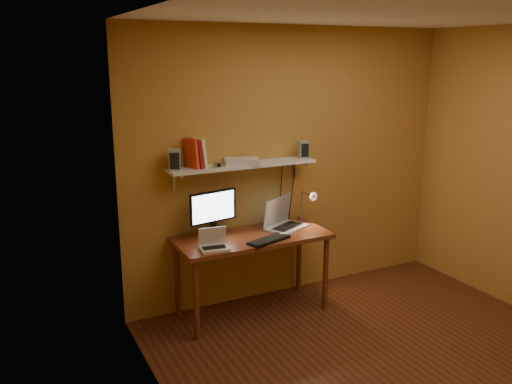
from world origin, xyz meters
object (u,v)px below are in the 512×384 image
netbook (213,243)px  router (242,161)px  speaker_left (175,160)px  monitor (213,211)px  keyboard (269,240)px  speaker_right (303,150)px  wall_shelf (243,166)px  mouse (283,234)px  laptop (283,220)px  shelf_camera (218,165)px  desk (252,245)px  desk_lamp (308,202)px

netbook → router: router is taller
netbook → speaker_left: 0.77m
monitor → speaker_left: size_ratio=2.54×
keyboard → speaker_right: speaker_right is taller
wall_shelf → netbook: 0.79m
wall_shelf → mouse: size_ratio=16.22×
laptop → monitor: bearing=149.8°
monitor → shelf_camera: shelf_camera is taller
shelf_camera → router: size_ratio=0.31×
wall_shelf → mouse: bearing=-52.4°
speaker_right → desk: bearing=-150.9°
keyboard → speaker_left: bearing=133.3°
keyboard → speaker_left: 1.07m
keyboard → netbook: bearing=157.2°
desk → router: size_ratio=4.53×
laptop → speaker_left: 1.19m
speaker_left → router: bearing=17.2°
desk → keyboard: (0.06, -0.20, 0.10)m
desk → desk_lamp: desk_lamp is taller
monitor → mouse: size_ratio=5.32×
laptop → desk_lamp: (0.30, 0.03, 0.13)m
desk → speaker_right: bearing=17.0°
wall_shelf → netbook: size_ratio=5.45×
mouse → desk_lamp: bearing=36.9°
laptop → speaker_left: (-1.00, 0.10, 0.64)m
monitor → keyboard: 0.56m
mouse → speaker_left: 1.17m
netbook → desk_lamp: bearing=21.5°
monitor → netbook: bearing=-122.8°
wall_shelf → laptop: bearing=-15.8°
keyboard → router: bearing=83.8°
shelf_camera → netbook: bearing=-121.5°
netbook → keyboard: (0.50, -0.05, -0.04)m
desk → wall_shelf: (0.00, 0.19, 0.69)m
desk_lamp → shelf_camera: size_ratio=3.92×
monitor → keyboard: bearing=-52.3°
laptop → speaker_right: size_ratio=2.85×
shelf_camera → wall_shelf: bearing=15.7°
monitor → desk_lamp: monitor is taller
mouse → desk_lamp: 0.52m
keyboard → desk_lamp: 0.71m
netbook → speaker_right: bearing=25.2°
mouse → speaker_left: speaker_left is taller
laptop → speaker_left: bearing=148.4°
wall_shelf → speaker_left: (-0.64, -0.00, 0.11)m
netbook → desk_lamp: (1.10, 0.28, 0.16)m
speaker_right → router: size_ratio=0.53×
wall_shelf → speaker_left: speaker_left is taller
monitor → speaker_left: (-0.32, 0.05, 0.48)m
shelf_camera → keyboard: bearing=-43.2°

